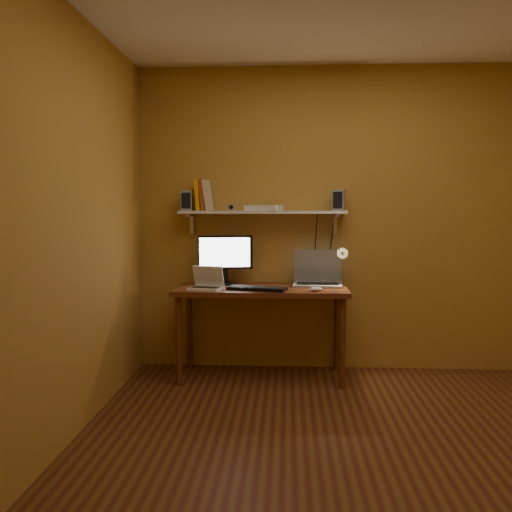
# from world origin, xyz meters

# --- Properties ---
(room) EXTENTS (3.44, 3.24, 2.64)m
(room) POSITION_xyz_m (0.00, 0.00, 1.30)
(room) COLOR brown
(room) RESTS_ON ground
(desk) EXTENTS (1.40, 0.60, 0.75)m
(desk) POSITION_xyz_m (-0.62, 1.28, 0.66)
(desk) COLOR #5E3116
(desk) RESTS_ON ground
(wall_shelf) EXTENTS (1.40, 0.25, 0.21)m
(wall_shelf) POSITION_xyz_m (-0.62, 1.47, 1.36)
(wall_shelf) COLOR silver
(wall_shelf) RESTS_ON room
(monitor) EXTENTS (0.46, 0.23, 0.42)m
(monitor) POSITION_xyz_m (-0.94, 1.44, 0.98)
(monitor) COLOR black
(monitor) RESTS_ON desk
(laptop) EXTENTS (0.42, 0.31, 0.30)m
(laptop) POSITION_xyz_m (-0.16, 1.43, 0.83)
(laptop) COLOR gray
(laptop) RESTS_ON desk
(netbook) EXTENTS (0.29, 0.23, 0.19)m
(netbook) POSITION_xyz_m (-1.05, 1.14, 0.80)
(netbook) COLOR white
(netbook) RESTS_ON desk
(keyboard) EXTENTS (0.49, 0.27, 0.02)m
(keyboard) POSITION_xyz_m (-0.65, 1.13, 0.76)
(keyboard) COLOR black
(keyboard) RESTS_ON desk
(mouse) EXTENTS (0.10, 0.07, 0.03)m
(mouse) POSITION_xyz_m (-0.19, 1.09, 0.77)
(mouse) COLOR white
(mouse) RESTS_ON desk
(desk_lamp) EXTENTS (0.09, 0.23, 0.38)m
(desk_lamp) POSITION_xyz_m (0.04, 1.41, 0.96)
(desk_lamp) COLOR silver
(desk_lamp) RESTS_ON desk
(speaker_left) EXTENTS (0.10, 0.10, 0.17)m
(speaker_left) POSITION_xyz_m (-1.26, 1.46, 1.46)
(speaker_left) COLOR gray
(speaker_left) RESTS_ON wall_shelf
(speaker_right) EXTENTS (0.12, 0.12, 0.18)m
(speaker_right) POSITION_xyz_m (0.02, 1.47, 1.46)
(speaker_right) COLOR gray
(speaker_right) RESTS_ON wall_shelf
(books) EXTENTS (0.15, 0.18, 0.26)m
(books) POSITION_xyz_m (-1.13, 1.48, 1.50)
(books) COLOR #F6A217
(books) RESTS_ON wall_shelf
(shelf_camera) EXTENTS (0.10, 0.05, 0.06)m
(shelf_camera) POSITION_xyz_m (-0.88, 1.41, 1.40)
(shelf_camera) COLOR silver
(shelf_camera) RESTS_ON wall_shelf
(router) EXTENTS (0.33, 0.27, 0.05)m
(router) POSITION_xyz_m (-0.61, 1.46, 1.40)
(router) COLOR white
(router) RESTS_ON wall_shelf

